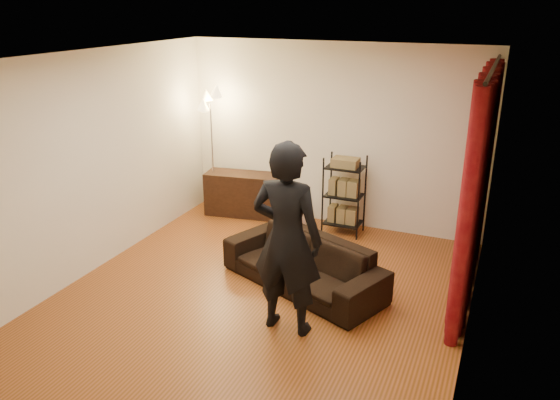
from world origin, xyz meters
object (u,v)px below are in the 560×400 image
at_px(sofa, 303,263).
at_px(wire_shelf, 344,195).
at_px(media_cabinet, 243,194).
at_px(floor_lamp, 212,154).
at_px(storage_boxes, 297,215).
at_px(person, 287,239).

bearing_deg(sofa, wire_shelf, 113.50).
xyz_separation_m(media_cabinet, wire_shelf, (1.68, -0.08, 0.24)).
bearing_deg(media_cabinet, floor_lamp, -172.50).
distance_m(storage_boxes, wire_shelf, 0.88).
bearing_deg(wire_shelf, storage_boxes, 156.03).
distance_m(person, floor_lamp, 3.46).
bearing_deg(floor_lamp, sofa, -37.83).
relative_size(person, wire_shelf, 1.74).
distance_m(sofa, storage_boxes, 1.96).
xyz_separation_m(sofa, media_cabinet, (-1.71, 1.81, 0.04)).
bearing_deg(wire_shelf, person, -105.21).
height_order(sofa, person, person).
relative_size(sofa, wire_shelf, 1.76).
bearing_deg(sofa, media_cabinet, 155.83).
bearing_deg(media_cabinet, sofa, -55.22).
relative_size(sofa, person, 1.01).
bearing_deg(person, media_cabinet, -54.41).
bearing_deg(floor_lamp, storage_boxes, 4.81).
bearing_deg(person, wire_shelf, -84.89).
distance_m(sofa, floor_lamp, 2.82).
xyz_separation_m(person, storage_boxes, (-0.94, 2.69, -0.87)).
distance_m(media_cabinet, wire_shelf, 1.69).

